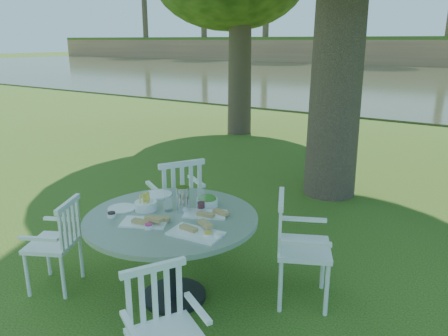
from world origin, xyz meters
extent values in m
plane|color=#22410D|center=(0.00, 0.00, 0.00)|extent=(140.00, 140.00, 0.00)
cylinder|color=black|center=(0.29, -1.04, 0.02)|extent=(0.56, 0.56, 0.04)
cylinder|color=black|center=(0.29, -1.04, 0.39)|extent=(0.12, 0.12, 0.70)
cylinder|color=gray|center=(0.29, -1.04, 0.76)|extent=(1.46, 1.46, 0.04)
cylinder|color=white|center=(1.50, -0.56, 0.24)|extent=(0.04, 0.04, 0.47)
cylinder|color=white|center=(1.32, -0.18, 0.24)|extent=(0.04, 0.04, 0.47)
cylinder|color=white|center=(1.16, -0.71, 0.24)|extent=(0.04, 0.04, 0.47)
cylinder|color=white|center=(0.98, -0.34, 0.24)|extent=(0.04, 0.04, 0.47)
cube|color=white|center=(1.24, -0.45, 0.49)|extent=(0.60, 0.62, 0.04)
cube|color=white|center=(1.05, -0.53, 0.71)|extent=(0.24, 0.45, 0.48)
cylinder|color=white|center=(-0.47, 0.13, 0.25)|extent=(0.04, 0.04, 0.49)
cylinder|color=white|center=(-0.69, -0.24, 0.25)|extent=(0.04, 0.04, 0.49)
cylinder|color=white|center=(-0.13, -0.06, 0.25)|extent=(0.04, 0.04, 0.49)
cylinder|color=white|center=(-0.35, -0.44, 0.25)|extent=(0.04, 0.04, 0.49)
cube|color=white|center=(-0.41, -0.15, 0.51)|extent=(0.65, 0.66, 0.04)
cube|color=white|center=(-0.22, -0.26, 0.74)|extent=(0.29, 0.46, 0.50)
cylinder|color=white|center=(-0.98, -1.40, 0.21)|extent=(0.03, 0.03, 0.42)
cylinder|color=white|center=(-0.81, -1.73, 0.21)|extent=(0.03, 0.03, 0.42)
cylinder|color=white|center=(-0.68, -1.25, 0.21)|extent=(0.03, 0.03, 0.42)
cylinder|color=white|center=(-0.52, -1.58, 0.21)|extent=(0.03, 0.03, 0.42)
cube|color=white|center=(-0.75, -1.49, 0.44)|extent=(0.54, 0.55, 0.04)
cube|color=white|center=(-0.58, -1.41, 0.63)|extent=(0.22, 0.40, 0.43)
cube|color=white|center=(0.81, -1.85, 0.64)|extent=(0.24, 0.39, 0.43)
cube|color=white|center=(0.20, -1.28, 0.79)|extent=(0.43, 0.36, 0.01)
cube|color=white|center=(0.67, -1.22, 0.79)|extent=(0.43, 0.27, 0.02)
cube|color=white|center=(0.51, -0.87, 0.79)|extent=(0.41, 0.34, 0.01)
cylinder|color=white|center=(-0.18, -1.16, 0.79)|extent=(0.24, 0.24, 0.01)
cylinder|color=white|center=(-0.15, -0.72, 0.79)|extent=(0.27, 0.27, 0.01)
cylinder|color=white|center=(0.01, -1.06, 0.82)|extent=(0.19, 0.19, 0.08)
cylinder|color=white|center=(0.40, -0.69, 0.81)|extent=(0.19, 0.19, 0.06)
cylinder|color=silver|center=(0.31, -0.91, 0.89)|extent=(0.11, 0.11, 0.22)
cylinder|color=white|center=(0.46, -0.85, 0.89)|extent=(0.08, 0.08, 0.21)
cylinder|color=white|center=(0.19, -0.97, 0.84)|extent=(0.07, 0.07, 0.12)
cylinder|color=white|center=(0.05, -1.05, 0.83)|extent=(0.06, 0.06, 0.10)
cylinder|color=white|center=(0.30, -1.34, 0.80)|extent=(0.07, 0.07, 0.03)
cylinder|color=white|center=(0.78, -1.21, 0.80)|extent=(0.07, 0.07, 0.03)
cylinder|color=white|center=(0.84, -1.17, 0.80)|extent=(0.07, 0.07, 0.03)
cylinder|color=white|center=(-0.12, -1.33, 0.80)|extent=(0.07, 0.07, 0.03)
camera|label=1|loc=(2.52, -3.64, 2.20)|focal=35.00mm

